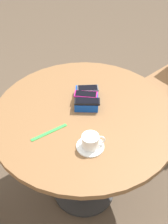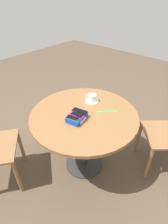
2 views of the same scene
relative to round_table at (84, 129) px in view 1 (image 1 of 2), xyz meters
The scene contains 9 objects.
ground_plane 0.60m from the round_table, ahead, with size 8.00×8.00×0.00m, color brown.
round_table is the anchor object (origin of this frame).
phone_box 0.17m from the round_table, behind, with size 0.19×0.16×0.05m.
phone_gray 0.23m from the round_table, behind, with size 0.08×0.13×0.01m.
phone_magenta 0.19m from the round_table, behind, with size 0.07×0.13×0.01m.
phone_black 0.17m from the round_table, behind, with size 0.08×0.14×0.01m.
saucer 0.25m from the round_table, 20.24° to the left, with size 0.13×0.13×0.01m, color white.
coffee_cup 0.27m from the round_table, 20.84° to the left, with size 0.08×0.11×0.07m.
lanyard_strap 0.24m from the round_table, 40.69° to the right, with size 0.20×0.02×0.00m, color green.
Camera 1 is at (1.17, 0.26, 1.85)m, focal length 50.00 mm.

